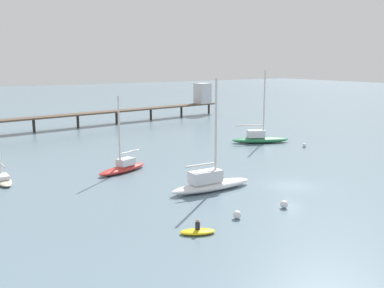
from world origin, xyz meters
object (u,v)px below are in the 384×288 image
at_px(sailboat_cream, 2,177).
at_px(dinghy_yellow, 198,231).
at_px(sailboat_red, 123,166).
at_px(sailboat_green, 259,138).
at_px(mooring_buoy_near, 237,215).
at_px(mooring_buoy_mid, 284,204).
at_px(mooring_buoy_outer, 304,145).
at_px(pier, 148,104).
at_px(sailboat_white, 210,182).

relative_size(sailboat_cream, dinghy_yellow, 3.16).
bearing_deg(sailboat_cream, sailboat_red, -14.05).
relative_size(sailboat_red, sailboat_green, 0.78).
bearing_deg(mooring_buoy_near, mooring_buoy_mid, -2.57).
bearing_deg(sailboat_green, mooring_buoy_outer, -64.28).
bearing_deg(pier, sailboat_red, -121.80).
distance_m(sailboat_red, mooring_buoy_outer, 28.41).
bearing_deg(mooring_buoy_mid, sailboat_cream, 129.64).
xyz_separation_m(pier, sailboat_cream, (-36.05, -35.03, -2.93)).
distance_m(mooring_buoy_outer, mooring_buoy_near, 32.46).
bearing_deg(sailboat_white, pier, 68.36).
relative_size(dinghy_yellow, mooring_buoy_near, 4.17).
bearing_deg(sailboat_green, dinghy_yellow, -139.04).
bearing_deg(mooring_buoy_near, sailboat_green, 44.78).
bearing_deg(pier, dinghy_yellow, -114.89).
relative_size(sailboat_cream, sailboat_green, 0.81).
bearing_deg(mooring_buoy_near, pier, 68.52).
distance_m(sailboat_green, mooring_buoy_outer, 7.07).
bearing_deg(mooring_buoy_mid, mooring_buoy_near, 177.43).
height_order(sailboat_white, mooring_buoy_mid, sailboat_white).
bearing_deg(mooring_buoy_outer, sailboat_red, 177.07).
height_order(sailboat_white, mooring_buoy_outer, sailboat_white).
relative_size(pier, sailboat_cream, 6.75).
bearing_deg(sailboat_green, mooring_buoy_near, -135.22).
relative_size(sailboat_green, dinghy_yellow, 3.90).
relative_size(sailboat_cream, mooring_buoy_near, 13.19).
relative_size(sailboat_red, mooring_buoy_outer, 14.81).
height_order(pier, mooring_buoy_near, pier).
height_order(pier, sailboat_green, sailboat_green).
bearing_deg(mooring_buoy_near, dinghy_yellow, -169.33).
relative_size(pier, sailboat_green, 5.47).
bearing_deg(mooring_buoy_mid, mooring_buoy_outer, 38.81).
xyz_separation_m(sailboat_white, mooring_buoy_outer, (24.43, 10.07, -0.53)).
xyz_separation_m(sailboat_red, mooring_buoy_near, (1.13, -19.09, -0.28)).
height_order(sailboat_cream, sailboat_white, sailboat_white).
relative_size(sailboat_red, dinghy_yellow, 3.05).
xyz_separation_m(sailboat_white, mooring_buoy_near, (-2.81, -7.57, -0.49)).
height_order(sailboat_red, mooring_buoy_near, sailboat_red).
distance_m(sailboat_cream, dinghy_yellow, 24.77).
bearing_deg(dinghy_yellow, mooring_buoy_near, 10.67).
distance_m(dinghy_yellow, mooring_buoy_near, 4.50).
height_order(mooring_buoy_outer, mooring_buoy_near, mooring_buoy_near).
xyz_separation_m(sailboat_cream, dinghy_yellow, (9.12, -23.03, -0.35)).
xyz_separation_m(sailboat_green, dinghy_yellow, (-28.60, -24.83, -0.55)).
bearing_deg(mooring_buoy_outer, sailboat_white, -157.60).
bearing_deg(mooring_buoy_near, sailboat_red, 93.38).
bearing_deg(sailboat_cream, mooring_buoy_mid, -50.36).
height_order(pier, mooring_buoy_mid, pier).
height_order(sailboat_cream, dinghy_yellow, sailboat_cream).
relative_size(sailboat_white, sailboat_red, 1.25).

